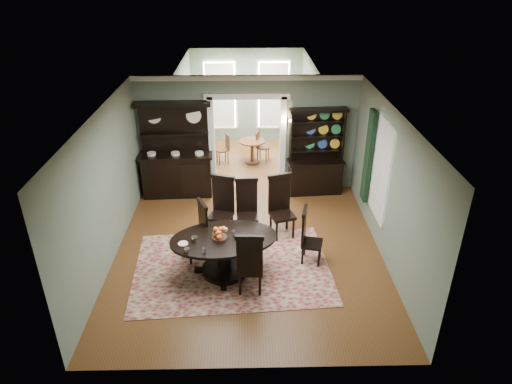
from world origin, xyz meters
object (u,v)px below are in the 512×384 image
welsh_dresser (316,163)px  parlor_table (252,148)px  dining_table (224,248)px  sideboard (177,164)px

welsh_dresser → parlor_table: (-1.60, 1.88, -0.35)m
dining_table → welsh_dresser: bearing=47.0°
dining_table → sideboard: bearing=101.4°
parlor_table → sideboard: bearing=-135.1°
welsh_dresser → parlor_table: welsh_dresser is taller
sideboard → parlor_table: 2.75m
dining_table → welsh_dresser: welsh_dresser is taller
welsh_dresser → parlor_table: 2.49m
dining_table → parlor_table: dining_table is taller
parlor_table → dining_table: bearing=-96.5°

